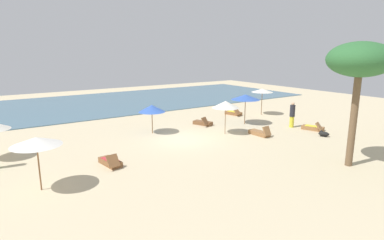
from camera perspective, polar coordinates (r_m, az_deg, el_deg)
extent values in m
plane|color=beige|center=(20.44, -1.76, -3.59)|extent=(60.00, 60.00, 0.00)
cube|color=#476B7F|center=(35.67, -16.49, 2.90)|extent=(48.00, 16.00, 0.06)
cylinder|color=olive|center=(21.99, -7.23, 0.10)|extent=(0.06, 0.06, 1.96)
cone|color=#3359B2|center=(21.83, -7.28, 2.10)|extent=(1.86, 1.86, 0.49)
cylinder|color=brown|center=(24.85, 9.58, 1.85)|extent=(0.06, 0.06, 2.29)
cone|color=#3359B2|center=(24.69, 9.67, 4.12)|extent=(2.22, 2.22, 0.40)
cylinder|color=brown|center=(14.39, -25.99, -7.27)|extent=(0.06, 0.06, 2.22)
cone|color=white|center=(14.11, -26.37, -3.48)|extent=(1.99, 1.99, 0.35)
cylinder|color=olive|center=(21.67, 6.05, 0.36)|extent=(0.05, 0.05, 2.27)
cone|color=silver|center=(21.49, 6.11, 2.83)|extent=(1.85, 1.85, 0.47)
cylinder|color=brown|center=(28.84, 12.52, 3.19)|extent=(0.06, 0.06, 2.29)
cone|color=silver|center=(28.69, 12.61, 5.24)|extent=(1.90, 1.90, 0.31)
cube|color=brown|center=(28.52, 7.51, 1.22)|extent=(0.97, 1.60, 0.28)
cube|color=brown|center=(27.86, 8.16, 1.51)|extent=(0.68, 0.63, 0.52)
cube|color=yellow|center=(28.49, 7.52, 1.53)|extent=(0.76, 1.15, 0.03)
cube|color=brown|center=(24.48, 1.97, -0.55)|extent=(1.13, 1.62, 0.28)
cube|color=brown|center=(23.75, 2.36, -0.22)|extent=(0.68, 0.59, 0.59)
cube|color=brown|center=(16.57, -14.57, -7.40)|extent=(0.80, 1.57, 0.28)
cube|color=brown|center=(15.82, -14.12, -7.20)|extent=(0.62, 0.50, 0.58)
cube|color=#BF3338|center=(16.51, -14.60, -6.89)|extent=(0.65, 1.11, 0.03)
cube|color=olive|center=(24.50, 21.01, -1.38)|extent=(1.08, 1.61, 0.28)
cube|color=olive|center=(23.88, 22.01, -1.09)|extent=(0.69, 0.62, 0.56)
cube|color=yellow|center=(24.47, 21.04, -1.02)|extent=(0.84, 1.16, 0.03)
cube|color=olive|center=(21.97, 12.06, -2.34)|extent=(0.66, 1.52, 0.28)
cube|color=olive|center=(21.41, 13.39, -1.96)|extent=(0.58, 0.38, 0.61)
cylinder|color=yellow|center=(24.78, 17.60, -0.33)|extent=(0.38, 0.38, 0.83)
cylinder|color=#26262D|center=(24.62, 17.73, 1.59)|extent=(0.44, 0.44, 0.86)
sphere|color=tan|center=(24.53, 17.81, 2.82)|extent=(0.23, 0.23, 0.23)
cylinder|color=brown|center=(17.26, 27.18, 0.06)|extent=(0.34, 0.34, 4.72)
ellipsoid|color=#2D6633|center=(16.94, 28.16, 9.65)|extent=(3.04, 3.04, 1.67)
cube|color=black|center=(22.95, 22.72, -2.73)|extent=(0.37, 0.47, 0.04)
ellipsoid|color=black|center=(22.91, 22.76, -2.33)|extent=(0.56, 0.76, 0.31)
sphere|color=black|center=(23.15, 22.36, -1.99)|extent=(0.22, 0.22, 0.22)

